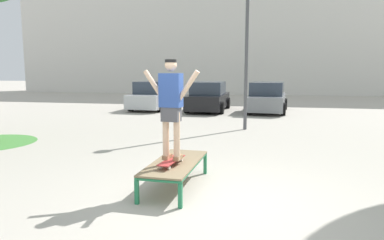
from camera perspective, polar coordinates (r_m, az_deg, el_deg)
The scene contains 9 objects.
ground_plane at distance 5.73m, azimuth 3.38°, elevation -12.98°, with size 120.00×120.00×0.00m, color #B2AA9E.
building_facade at distance 33.17m, azimuth 9.25°, elevation 16.39°, with size 43.28×4.00×13.88m, color silver.
skate_box at distance 6.23m, azimuth -2.74°, elevation -7.24°, with size 0.84×1.93×0.46m.
skateboard at distance 5.99m, azimuth -3.36°, elevation -6.65°, with size 0.31×0.82×0.09m.
skater at distance 5.82m, azimuth -3.43°, elevation 2.87°, with size 1.00×0.32×1.69m.
car_silver at distance 19.06m, azimuth -6.10°, elevation 3.87°, with size 2.11×4.30×1.50m.
car_black at distance 18.14m, azimuth 2.70°, elevation 3.70°, with size 1.98×4.23×1.50m.
car_grey at distance 18.03m, azimuth 12.16°, elevation 3.50°, with size 2.19×4.33×1.50m.
light_post at distance 12.47m, azimuth 9.01°, elevation 16.09°, with size 0.36×0.36×5.83m.
Camera 1 is at (0.73, -5.30, 2.05)m, focal length 32.66 mm.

